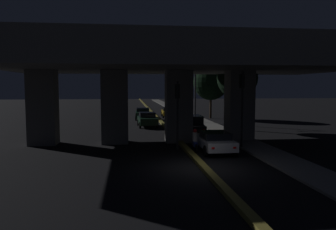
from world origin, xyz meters
The scene contains 18 objects.
ground_plane centered at (0.00, 0.00, 0.00)m, with size 200.00×200.00×0.00m, color black.
median_divider centered at (0.00, 35.00, 0.11)m, with size 0.38×126.00×0.21m, color olive.
sidewalk_right centered at (4.90, 28.00, 0.06)m, with size 2.31×126.00×0.13m, color gray.
elevated_overpass centered at (-0.22, 8.36, 6.18)m, with size 26.45×13.68×8.44m.
traffic_light_left_of_median centered at (-0.59, 5.07, 3.15)m, with size 0.30×0.49×4.60m.
traffic_light_right_of_median centered at (3.85, 5.06, 3.59)m, with size 0.30×0.49×5.28m.
street_lamp centered at (3.61, 21.33, 4.29)m, with size 2.38×0.32×7.13m.
car_white_lead centered at (1.71, 4.06, 0.73)m, with size 2.02×4.35×1.34m.
car_black_second centered at (2.00, 12.62, 0.85)m, with size 2.00×4.56×1.66m.
car_dark_green_third centered at (1.82, 21.23, 0.73)m, with size 2.15×4.47×1.35m.
car_taxi_yellow_fourth centered at (1.76, 29.09, 0.73)m, with size 2.02×4.54×1.35m.
car_dark_green_lead_oncoming centered at (-1.84, 18.21, 0.80)m, with size 2.14×4.07×1.53m.
car_dark_green_second_oncoming centered at (-1.97, 26.19, 0.76)m, with size 2.08×4.48×1.50m.
motorcycle_blue_filtering_near centered at (0.50, 4.46, 0.63)m, with size 0.34×1.89×1.49m.
motorcycle_red_filtering_mid centered at (0.76, 12.36, 0.64)m, with size 0.34×1.91×1.51m.
pedestrian_on_sidewalk centered at (4.65, 8.93, 0.94)m, with size 0.33×0.33×1.62m.
roadside_tree_kerbside_near centered at (6.76, 14.62, 5.07)m, with size 3.97×3.97×7.07m.
roadside_tree_kerbside_mid centered at (7.19, 26.63, 4.81)m, with size 4.73×4.73×7.18m.
Camera 1 is at (-3.80, -16.41, 4.21)m, focal length 35.00 mm.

